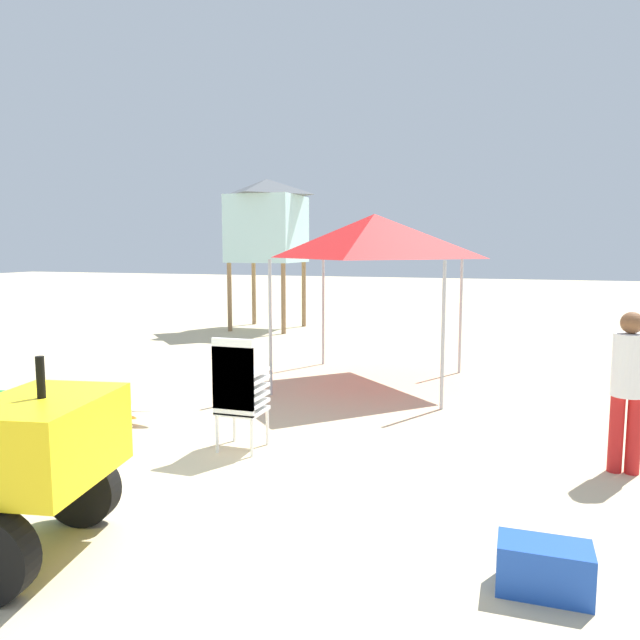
# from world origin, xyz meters

# --- Properties ---
(ground) EXTENTS (80.00, 80.00, 0.00)m
(ground) POSITION_xyz_m (0.00, 0.00, 0.00)
(ground) COLOR beige
(stacked_plastic_chairs) EXTENTS (0.48, 0.48, 1.29)m
(stacked_plastic_chairs) POSITION_xyz_m (0.02, 1.31, 0.74)
(stacked_plastic_chairs) COLOR white
(stacked_plastic_chairs) RESTS_ON ground
(surfboard_pile) EXTENTS (2.42, 0.74, 0.24)m
(surfboard_pile) POSITION_xyz_m (-2.57, 1.83, 0.12)
(surfboard_pile) COLOR white
(surfboard_pile) RESTS_ON ground
(lifeguard_near_center) EXTENTS (0.32, 0.32, 1.63)m
(lifeguard_near_center) POSITION_xyz_m (3.98, 1.96, 0.93)
(lifeguard_near_center) COLOR red
(lifeguard_near_center) RESTS_ON ground
(popup_canopy) EXTENTS (2.64, 2.64, 2.80)m
(popup_canopy) POSITION_xyz_m (0.65, 5.09, 2.43)
(popup_canopy) COLOR #B2B2B7
(popup_canopy) RESTS_ON ground
(lifeguard_tower) EXTENTS (1.98, 1.98, 4.10)m
(lifeguard_tower) POSITION_xyz_m (-3.69, 10.75, 2.98)
(lifeguard_tower) COLOR olive
(lifeguard_tower) RESTS_ON ground
(cooler_box) EXTENTS (0.60, 0.33, 0.34)m
(cooler_box) POSITION_xyz_m (3.15, -0.55, 0.17)
(cooler_box) COLOR blue
(cooler_box) RESTS_ON ground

